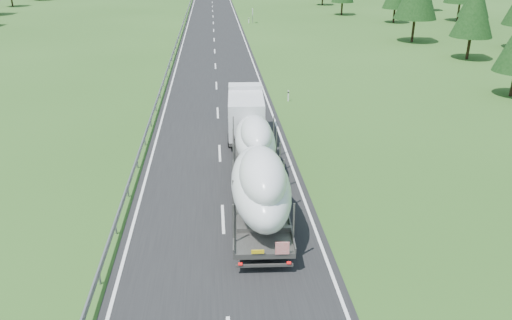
{
  "coord_description": "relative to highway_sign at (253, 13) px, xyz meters",
  "views": [
    {
      "loc": [
        -0.22,
        -13.75,
        13.15
      ],
      "look_at": [
        1.99,
        12.03,
        1.99
      ],
      "focal_mm": 35.0,
      "sensor_mm": 36.0,
      "label": 1
    }
  ],
  "objects": [
    {
      "name": "guardrail",
      "position": [
        -12.5,
        19.94,
        -1.21
      ],
      "size": [
        0.1,
        400.0,
        0.76
      ],
      "color": "slate",
      "rests_on": "ground"
    },
    {
      "name": "boat_truck",
      "position": [
        -5.21,
        -67.69,
        0.52
      ],
      "size": [
        3.33,
        19.47,
        4.55
      ],
      "color": "silver",
      "rests_on": "ground"
    },
    {
      "name": "road_surface",
      "position": [
        -7.2,
        20.0,
        -1.8
      ],
      "size": [
        10.0,
        400.0,
        0.02
      ],
      "primitive_type": "cube",
      "color": "black",
      "rests_on": "ground"
    },
    {
      "name": "highway_sign",
      "position": [
        0.0,
        0.0,
        0.0
      ],
      "size": [
        0.08,
        0.9,
        2.6
      ],
      "color": "slate",
      "rests_on": "ground"
    }
  ]
}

